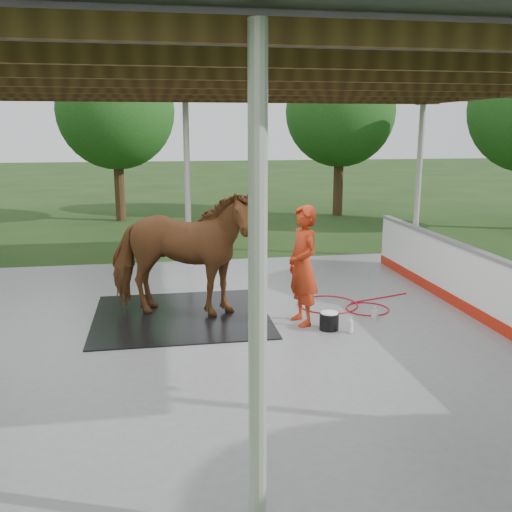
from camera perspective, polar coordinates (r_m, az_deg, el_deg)
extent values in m
plane|color=#1E3814|center=(9.19, -4.96, -7.78)|extent=(100.00, 100.00, 0.00)
cube|color=slate|center=(9.18, -4.96, -7.63)|extent=(12.00, 10.00, 0.05)
cylinder|color=beige|center=(4.13, 0.17, -4.55)|extent=(0.14, 0.14, 3.85)
cylinder|color=beige|center=(13.36, -6.88, 7.29)|extent=(0.14, 0.14, 3.85)
cylinder|color=beige|center=(14.79, 15.95, 7.41)|extent=(0.14, 0.14, 3.85)
cube|color=brown|center=(4.20, -0.32, 21.60)|extent=(12.00, 0.10, 0.18)
cube|color=brown|center=(5.67, -2.97, 19.24)|extent=(12.00, 0.10, 0.18)
cube|color=brown|center=(7.15, -4.48, 17.84)|extent=(12.00, 0.10, 0.18)
cube|color=brown|center=(8.64, -5.47, 16.91)|extent=(12.00, 0.10, 0.18)
cube|color=brown|center=(10.13, -6.15, 16.26)|extent=(12.00, 0.10, 0.18)
cube|color=brown|center=(11.63, -6.66, 15.77)|extent=(12.00, 0.10, 0.18)
cube|color=brown|center=(13.12, -7.05, 15.39)|extent=(12.00, 0.10, 0.18)
cube|color=#38383A|center=(8.66, -5.49, 18.23)|extent=(12.60, 10.60, 0.10)
cube|color=#B11E0E|center=(10.53, 20.89, -5.04)|extent=(0.14, 8.00, 0.20)
cube|color=white|center=(10.40, 21.13, -2.41)|extent=(0.12, 8.00, 1.00)
cube|color=slate|center=(10.28, 21.36, 0.39)|extent=(0.16, 8.00, 0.06)
cylinder|color=#382314|center=(20.74, -13.47, 6.48)|extent=(0.36, 0.36, 2.20)
sphere|color=#194714|center=(20.64, -13.87, 13.95)|extent=(4.00, 4.00, 4.00)
cylinder|color=#382314|center=(21.75, 8.21, 6.97)|extent=(0.36, 0.36, 2.20)
sphere|color=#194714|center=(21.65, 8.44, 14.09)|extent=(4.00, 4.00, 4.00)
cube|color=black|center=(9.90, -7.47, -5.94)|extent=(2.94, 2.76, 0.02)
imported|color=brown|center=(9.61, -7.66, 0.25)|extent=(2.79, 1.87, 2.17)
imported|color=#B73013|center=(9.25, 4.72, -0.96)|extent=(0.61, 0.80, 1.96)
cylinder|color=black|center=(9.24, 7.32, -6.50)|extent=(0.31, 0.31, 0.27)
cylinder|color=white|center=(9.19, 7.35, -5.70)|extent=(0.28, 0.28, 0.03)
imported|color=silver|center=(9.14, 9.40, -6.75)|extent=(0.14, 0.14, 0.28)
imported|color=#338CD8|center=(9.91, 11.83, -5.53)|extent=(0.13, 0.13, 0.21)
torus|color=red|center=(10.51, 7.19, -4.82)|extent=(1.10, 1.10, 0.02)
torus|color=red|center=(10.37, 11.07, -5.21)|extent=(0.77, 0.77, 0.02)
cylinder|color=red|center=(11.07, 12.24, -4.11)|extent=(1.28, 0.44, 0.02)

